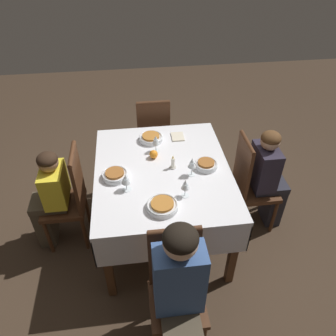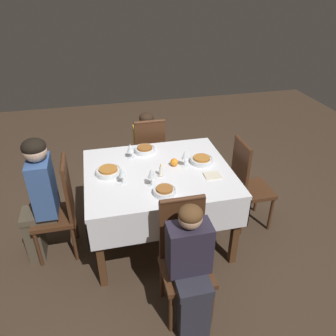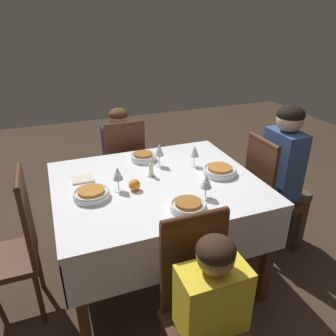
{
  "view_description": "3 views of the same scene",
  "coord_description": "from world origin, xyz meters",
  "px_view_note": "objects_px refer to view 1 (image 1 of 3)",
  "views": [
    {
      "loc": [
        2.05,
        -0.21,
        2.46
      ],
      "look_at": [
        0.06,
        0.04,
        0.83
      ],
      "focal_mm": 35.0,
      "sensor_mm": 36.0,
      "label": 1
    },
    {
      "loc": [
        0.47,
        2.45,
        2.31
      ],
      "look_at": [
        -0.07,
        0.09,
        0.84
      ],
      "focal_mm": 35.0,
      "sensor_mm": 36.0,
      "label": 2
    },
    {
      "loc": [
        -0.59,
        -1.78,
        1.77
      ],
      "look_at": [
        0.08,
        -0.01,
        0.86
      ],
      "focal_mm": 35.0,
      "sensor_mm": 36.0,
      "label": 3
    }
  ],
  "objects_px": {
    "bowl_east": "(162,206)",
    "orange_fruit": "(154,154)",
    "person_child_yellow": "(50,196)",
    "person_child_dark": "(268,176)",
    "chair_north": "(250,182)",
    "candle_centerpiece": "(173,164)",
    "wine_glass_north": "(192,163)",
    "chair_south": "(70,196)",
    "wine_glass_west": "(156,141)",
    "napkin_red_folded": "(178,137)",
    "person_adult_denim": "(180,294)",
    "chair_east": "(176,286)",
    "wine_glass_south": "(126,179)",
    "bowl_north": "(206,164)",
    "wine_glass_east": "(185,185)",
    "bowl_south": "(115,175)",
    "chair_west": "(153,135)",
    "bowl_west": "(151,138)"
  },
  "relations": [
    {
      "from": "chair_east",
      "to": "orange_fruit",
      "type": "relative_size",
      "value": 13.54
    },
    {
      "from": "person_adult_denim",
      "to": "chair_north",
      "type": "bearing_deg",
      "value": 53.06
    },
    {
      "from": "chair_east",
      "to": "bowl_west",
      "type": "height_order",
      "value": "chair_east"
    },
    {
      "from": "chair_north",
      "to": "napkin_red_folded",
      "type": "bearing_deg",
      "value": 55.54
    },
    {
      "from": "person_child_dark",
      "to": "wine_glass_west",
      "type": "distance_m",
      "value": 1.05
    },
    {
      "from": "chair_north",
      "to": "wine_glass_east",
      "type": "height_order",
      "value": "chair_north"
    },
    {
      "from": "person_adult_denim",
      "to": "napkin_red_folded",
      "type": "distance_m",
      "value": 1.5
    },
    {
      "from": "orange_fruit",
      "to": "person_child_dark",
      "type": "bearing_deg",
      "value": 82.74
    },
    {
      "from": "person_child_yellow",
      "to": "person_child_dark",
      "type": "relative_size",
      "value": 0.94
    },
    {
      "from": "wine_glass_south",
      "to": "orange_fruit",
      "type": "xyz_separation_m",
      "value": [
        -0.37,
        0.24,
        -0.07
      ]
    },
    {
      "from": "chair_south",
      "to": "napkin_red_folded",
      "type": "bearing_deg",
      "value": 111.8
    },
    {
      "from": "person_adult_denim",
      "to": "chair_south",
      "type": "bearing_deg",
      "value": 125.38
    },
    {
      "from": "chair_east",
      "to": "orange_fruit",
      "type": "xyz_separation_m",
      "value": [
        -1.05,
        -0.04,
        0.3
      ]
    },
    {
      "from": "chair_north",
      "to": "bowl_south",
      "type": "xyz_separation_m",
      "value": [
        0.09,
        -1.17,
        0.29
      ]
    },
    {
      "from": "chair_north",
      "to": "candle_centerpiece",
      "type": "height_order",
      "value": "chair_north"
    },
    {
      "from": "person_adult_denim",
      "to": "wine_glass_south",
      "type": "xyz_separation_m",
      "value": [
        -0.83,
        -0.28,
        0.2
      ]
    },
    {
      "from": "bowl_east",
      "to": "wine_glass_west",
      "type": "height_order",
      "value": "wine_glass_west"
    },
    {
      "from": "orange_fruit",
      "to": "napkin_red_folded",
      "type": "distance_m",
      "value": 0.38
    },
    {
      "from": "bowl_east",
      "to": "bowl_south",
      "type": "bearing_deg",
      "value": -138.84
    },
    {
      "from": "chair_north",
      "to": "orange_fruit",
      "type": "bearing_deg",
      "value": 81.4
    },
    {
      "from": "chair_west",
      "to": "napkin_red_folded",
      "type": "bearing_deg",
      "value": 113.24
    },
    {
      "from": "person_adult_denim",
      "to": "bowl_north",
      "type": "distance_m",
      "value": 1.09
    },
    {
      "from": "chair_south",
      "to": "napkin_red_folded",
      "type": "height_order",
      "value": "chair_south"
    },
    {
      "from": "person_child_yellow",
      "to": "person_child_dark",
      "type": "xyz_separation_m",
      "value": [
        0.02,
        1.9,
        0.03
      ]
    },
    {
      "from": "candle_centerpiece",
      "to": "person_child_dark",
      "type": "bearing_deg",
      "value": 91.77
    },
    {
      "from": "person_child_dark",
      "to": "bowl_west",
      "type": "relative_size",
      "value": 4.81
    },
    {
      "from": "bowl_east",
      "to": "orange_fruit",
      "type": "height_order",
      "value": "orange_fruit"
    },
    {
      "from": "chair_east",
      "to": "person_adult_denim",
      "type": "relative_size",
      "value": 0.82
    },
    {
      "from": "chair_south",
      "to": "person_child_yellow",
      "type": "xyz_separation_m",
      "value": [
        0.0,
        -0.16,
        0.02
      ]
    },
    {
      "from": "bowl_west",
      "to": "person_adult_denim",
      "type": "bearing_deg",
      "value": 1.65
    },
    {
      "from": "chair_east",
      "to": "wine_glass_east",
      "type": "xyz_separation_m",
      "value": [
        -0.56,
        0.14,
        0.37
      ]
    },
    {
      "from": "person_adult_denim",
      "to": "orange_fruit",
      "type": "relative_size",
      "value": 16.59
    },
    {
      "from": "chair_west",
      "to": "bowl_north",
      "type": "bearing_deg",
      "value": 111.32
    },
    {
      "from": "chair_east",
      "to": "bowl_west",
      "type": "relative_size",
      "value": 4.51
    },
    {
      "from": "wine_glass_south",
      "to": "napkin_red_folded",
      "type": "xyz_separation_m",
      "value": [
        -0.65,
        0.49,
        -0.09
      ]
    },
    {
      "from": "wine_glass_north",
      "to": "orange_fruit",
      "type": "bearing_deg",
      "value": -133.23
    },
    {
      "from": "chair_north",
      "to": "person_adult_denim",
      "type": "height_order",
      "value": "person_adult_denim"
    },
    {
      "from": "chair_south",
      "to": "chair_north",
      "type": "distance_m",
      "value": 1.58
    },
    {
      "from": "chair_north",
      "to": "chair_south",
      "type": "bearing_deg",
      "value": 89.33
    },
    {
      "from": "person_adult_denim",
      "to": "bowl_east",
      "type": "xyz_separation_m",
      "value": [
        -0.6,
        -0.04,
        0.13
      ]
    },
    {
      "from": "chair_south",
      "to": "wine_glass_west",
      "type": "relative_size",
      "value": 6.1
    },
    {
      "from": "wine_glass_east",
      "to": "napkin_red_folded",
      "type": "bearing_deg",
      "value": 175.4
    },
    {
      "from": "person_child_dark",
      "to": "wine_glass_north",
      "type": "relative_size",
      "value": 6.24
    },
    {
      "from": "person_child_dark",
      "to": "bowl_south",
      "type": "distance_m",
      "value": 1.35
    },
    {
      "from": "chair_east",
      "to": "person_child_dark",
      "type": "bearing_deg",
      "value": 43.81
    },
    {
      "from": "bowl_east",
      "to": "bowl_north",
      "type": "relative_size",
      "value": 1.21
    },
    {
      "from": "bowl_west",
      "to": "wine_glass_north",
      "type": "bearing_deg",
      "value": 27.95
    },
    {
      "from": "bowl_north",
      "to": "chair_north",
      "type": "bearing_deg",
      "value": 96.89
    },
    {
      "from": "bowl_south",
      "to": "chair_north",
      "type": "bearing_deg",
      "value": 94.37
    },
    {
      "from": "orange_fruit",
      "to": "person_adult_denim",
      "type": "bearing_deg",
      "value": 1.97
    }
  ]
}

